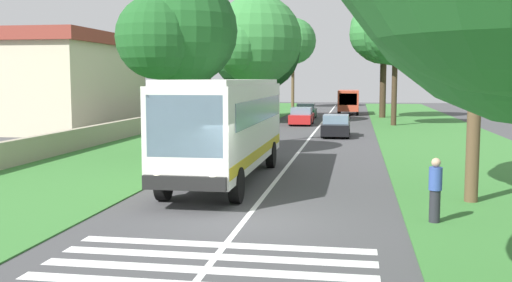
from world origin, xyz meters
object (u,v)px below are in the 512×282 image
trailing_car_0 (336,126)px  trailing_minibus_0 (348,100)px  pedestrian (435,189)px  trailing_car_2 (306,111)px  roadside_tree_right_2 (382,32)px  coach_bus (227,123)px  trailing_car_1 (302,117)px  roadside_tree_left_2 (292,43)px  roadside_tree_right_0 (394,36)px  roadside_tree_left_1 (257,53)px  roadside_tree_left_3 (255,42)px  roadside_tree_left_0 (179,34)px  roadside_building (67,81)px  utility_pole (209,69)px

trailing_car_0 → trailing_minibus_0: bearing=-1.1°
trailing_car_0 → pedestrian: 23.55m
trailing_car_2 → roadside_tree_right_2: bearing=-74.1°
coach_bus → trailing_car_1: 27.25m
roadside_tree_left_2 → roadside_tree_right_0: roadside_tree_left_2 is taller
trailing_minibus_0 → roadside_tree_left_1: 12.59m
roadside_tree_left_3 → roadside_tree_right_2: 13.95m
trailing_car_2 → roadside_tree_left_0: 29.58m
roadside_building → trailing_car_2: bearing=-48.6°
trailing_car_2 → roadside_tree_right_2: (1.98, -6.96, 7.45)m
trailing_car_0 → utility_pole: size_ratio=0.53×
roadside_tree_left_3 → roadside_building: 15.43m
trailing_car_1 → utility_pole: 17.73m
roadside_tree_left_1 → roadside_building: size_ratio=0.72×
coach_bus → roadside_tree_right_0: size_ratio=1.15×
trailing_minibus_0 → utility_pole: (-32.12, 7.08, 2.73)m
roadside_tree_left_3 → trailing_car_2: bearing=-28.0°
roadside_tree_left_1 → coach_bus: bearing=-172.3°
trailing_car_1 → roadside_tree_right_2: size_ratio=0.37×
coach_bus → roadside_building: 26.34m
trailing_minibus_0 → roadside_tree_left_1: size_ratio=0.59×
trailing_car_0 → coach_bus: bearing=169.1°
utility_pole → trailing_car_2: bearing=-7.4°
trailing_car_2 → roadside_tree_left_1: roadside_tree_left_1 is taller
roadside_building → pedestrian: bearing=-138.0°
trailing_car_0 → pedestrian: bearing=-171.8°
coach_bus → roadside_tree_right_2: roadside_tree_right_2 is taller
trailing_car_1 → trailing_car_0: bearing=-161.9°
roadside_tree_right_0 → trailing_minibus_0: bearing=13.9°
trailing_minibus_0 → roadside_tree_right_0: size_ratio=0.62×
trailing_minibus_0 → roadside_tree_left_2: size_ratio=0.52×
trailing_car_1 → roadside_tree_left_1: (7.02, 4.90, 5.51)m
utility_pole → roadside_tree_left_1: bearing=3.3°
coach_bus → trailing_minibus_0: 42.50m
trailing_car_0 → roadside_tree_right_2: 21.01m
trailing_minibus_0 → roadside_building: bearing=137.0°
coach_bus → pedestrian: (-5.61, -6.75, -1.24)m
trailing_car_0 → roadside_tree_left_0: (-11.57, 7.03, 5.18)m
coach_bus → trailing_car_0: 18.09m
roadside_tree_left_2 → roadside_tree_left_3: size_ratio=1.08×
coach_bus → pedestrian: 8.86m
roadside_building → utility_pole: bearing=-127.1°
trailing_car_2 → utility_pole: (-24.83, 3.23, 3.61)m
roadside_tree_right_2 → pedestrian: size_ratio=6.82×
trailing_car_0 → roadside_tree_left_1: roadside_tree_left_1 is taller
roadside_tree_left_1 → roadside_tree_right_2: bearing=-76.5°
roadside_tree_left_2 → roadside_tree_left_3: 28.32m
roadside_tree_left_0 → roadside_building: (14.22, 13.02, -2.26)m
trailing_car_2 → roadside_tree_left_3: bearing=152.0°
trailing_minibus_0 → trailing_car_1: bearing=166.7°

